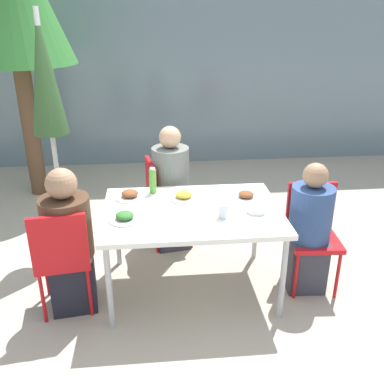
{
  "coord_description": "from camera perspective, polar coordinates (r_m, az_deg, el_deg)",
  "views": [
    {
      "loc": [
        -0.29,
        -3.02,
        2.18
      ],
      "look_at": [
        0.0,
        0.0,
        0.88
      ],
      "focal_mm": 40.0,
      "sensor_mm": 36.0,
      "label": 1
    }
  ],
  "objects": [
    {
      "name": "person_left",
      "position": [
        3.39,
        -16.07,
        -6.82
      ],
      "size": [
        0.37,
        0.37,
        1.16
      ],
      "rotation": [
        0.0,
        0.0,
        0.14
      ],
      "color": "black",
      "rests_on": "ground"
    },
    {
      "name": "chair_far",
      "position": [
        4.15,
        -4.02,
        -0.54
      ],
      "size": [
        0.46,
        0.46,
        0.88
      ],
      "rotation": [
        0.0,
        0.0,
        -1.4
      ],
      "color": "red",
      "rests_on": "ground"
    },
    {
      "name": "drinking_cup",
      "position": [
        3.22,
        4.14,
        -2.57
      ],
      "size": [
        0.07,
        0.07,
        0.11
      ],
      "color": "silver",
      "rests_on": "dining_table"
    },
    {
      "name": "ground_plane",
      "position": [
        3.74,
        0.0,
        -12.55
      ],
      "size": [
        24.0,
        24.0,
        0.0
      ],
      "primitive_type": "plane",
      "color": "#B2A893"
    },
    {
      "name": "person_far",
      "position": [
        4.1,
        -2.81,
        0.01
      ],
      "size": [
        0.36,
        0.36,
        1.22
      ],
      "rotation": [
        0.0,
        0.0,
        -1.4
      ],
      "color": "#383842",
      "rests_on": "ground"
    },
    {
      "name": "chair_right",
      "position": [
        3.7,
        15.7,
        -4.55
      ],
      "size": [
        0.43,
        0.43,
        0.88
      ],
      "rotation": [
        0.0,
        0.0,
        3.08
      ],
      "color": "red",
      "rests_on": "ground"
    },
    {
      "name": "plate_3",
      "position": [
        3.23,
        -8.95,
        -3.34
      ],
      "size": [
        0.25,
        0.25,
        0.07
      ],
      "color": "white",
      "rests_on": "dining_table"
    },
    {
      "name": "salad_bowl",
      "position": [
        3.35,
        8.63,
        -2.25
      ],
      "size": [
        0.15,
        0.15,
        0.06
      ],
      "color": "white",
      "rests_on": "dining_table"
    },
    {
      "name": "building_facade",
      "position": [
        6.45,
        -3.0,
        17.04
      ],
      "size": [
        10.0,
        0.2,
        3.0
      ],
      "color": "slate",
      "rests_on": "ground"
    },
    {
      "name": "dining_table",
      "position": [
        3.39,
        0.0,
        -3.15
      ],
      "size": [
        1.4,
        0.99,
        0.73
      ],
      "color": "white",
      "rests_on": "ground"
    },
    {
      "name": "plate_1",
      "position": [
        3.57,
        7.22,
        -0.53
      ],
      "size": [
        0.23,
        0.23,
        0.07
      ],
      "color": "white",
      "rests_on": "dining_table"
    },
    {
      "name": "person_right",
      "position": [
        3.61,
        15.3,
        -5.15
      ],
      "size": [
        0.34,
        0.34,
        1.11
      ],
      "rotation": [
        0.0,
        0.0,
        3.08
      ],
      "color": "#383842",
      "rests_on": "ground"
    },
    {
      "name": "bottle",
      "position": [
        3.65,
        -5.26,
        1.49
      ],
      "size": [
        0.06,
        0.06,
        0.23
      ],
      "color": "#51A338",
      "rests_on": "dining_table"
    },
    {
      "name": "plate_0",
      "position": [
        3.54,
        -1.11,
        -0.54
      ],
      "size": [
        0.25,
        0.25,
        0.07
      ],
      "color": "white",
      "rests_on": "dining_table"
    },
    {
      "name": "chair_left",
      "position": [
        3.34,
        -16.92,
        -7.89
      ],
      "size": [
        0.45,
        0.45,
        0.88
      ],
      "rotation": [
        0.0,
        0.0,
        0.14
      ],
      "color": "red",
      "rests_on": "ground"
    },
    {
      "name": "plate_2",
      "position": [
        3.6,
        -8.28,
        -0.42
      ],
      "size": [
        0.25,
        0.25,
        0.07
      ],
      "color": "white",
      "rests_on": "dining_table"
    },
    {
      "name": "closed_umbrella",
      "position": [
        3.98,
        -18.9,
        13.11
      ],
      "size": [
        0.36,
        0.36,
        2.21
      ],
      "color": "#333333",
      "rests_on": "ground"
    }
  ]
}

